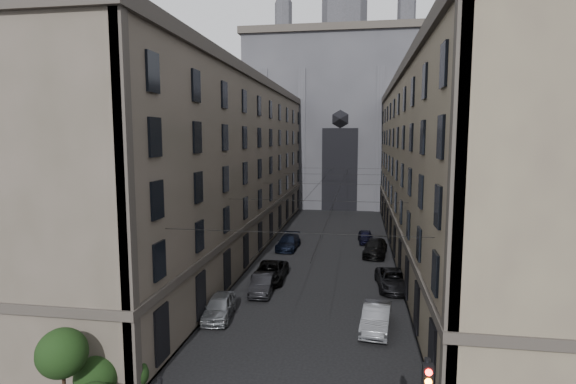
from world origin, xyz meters
The scene contains 15 objects.
sidewalk_left centered at (-10.50, 36.00, 0.07)m, with size 7.00×80.00×0.15m, color #383533.
sidewalk_right centered at (10.50, 36.00, 0.07)m, with size 7.00×80.00×0.15m, color #383533.
building_left centered at (-13.44, 36.00, 9.34)m, with size 13.60×60.60×18.85m.
building_right centered at (13.44, 36.00, 9.34)m, with size 13.60×60.60×18.85m.
gothic_tower centered at (0.00, 74.96, 17.80)m, with size 35.00×23.00×58.00m.
shrub_cluster centered at (-8.72, 5.01, 1.80)m, with size 3.90×4.40×3.90m.
tram_wires centered at (0.00, 35.63, 7.25)m, with size 14.00×60.00×0.43m.
car_left_near centered at (-6.08, 16.17, 0.79)m, with size 1.87×4.65×1.59m, color gray.
car_left_midnear centered at (-4.20, 21.52, 0.76)m, with size 1.62×4.64×1.53m, color black.
car_left_midfar centered at (-4.20, 24.76, 0.79)m, with size 2.61×5.65×1.57m, color black.
car_left_far centered at (-4.41, 36.04, 0.77)m, with size 2.16×5.32×1.54m, color black.
car_right_near centered at (4.55, 15.87, 0.81)m, with size 1.73×4.95×1.63m, color gray.
car_right_midnear centered at (6.20, 24.23, 0.77)m, with size 2.54×5.51×1.53m, color black.
car_right_midfar centered at (5.13, 34.82, 0.83)m, with size 2.32×5.70×1.65m, color black.
car_right_far centered at (4.20, 40.49, 0.73)m, with size 1.72×4.27×1.45m, color black.
Camera 1 is at (3.28, -12.45, 12.37)m, focal length 28.00 mm.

